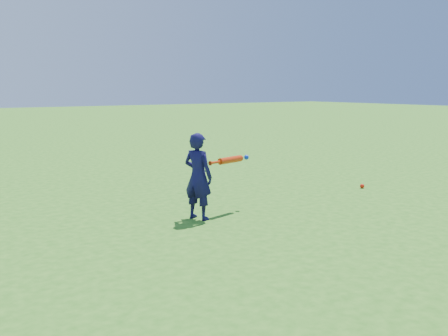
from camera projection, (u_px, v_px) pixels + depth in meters
name	position (u px, v px, depth m)	size (l,w,h in m)	color
ground	(260.00, 220.00, 6.44)	(80.00, 80.00, 0.00)	#2C6E1A
child	(198.00, 176.00, 6.38)	(0.41, 0.27, 1.12)	#110D3F
ground_ball_red	(362.00, 186.00, 8.43)	(0.08, 0.08, 0.08)	red
bat_swing	(232.00, 160.00, 6.77)	(0.77, 0.24, 0.09)	red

